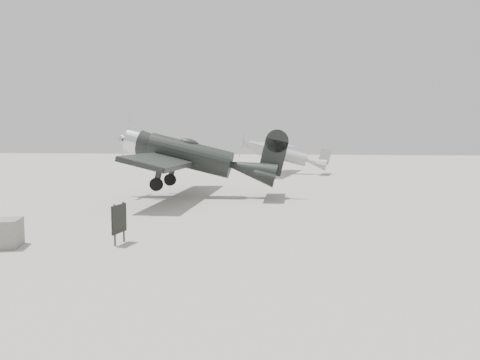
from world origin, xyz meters
name	(u,v)px	position (x,y,z in m)	size (l,w,h in m)	color
ground	(202,215)	(0.00, 0.00, 0.00)	(160.00, 160.00, 0.00)	#A9A196
lowwing_monoplane	(198,158)	(-1.75, 6.22, 2.20)	(9.23, 12.85, 4.16)	black
highwing_monoplane	(281,151)	(1.56, 24.80, 2.11)	(8.47, 11.91, 3.37)	#939698
sign_board	(119,219)	(-1.23, -5.72, 0.76)	(0.12, 0.89, 1.28)	#333333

